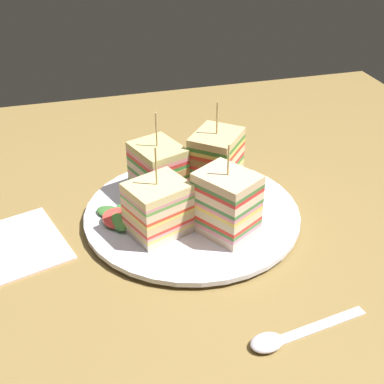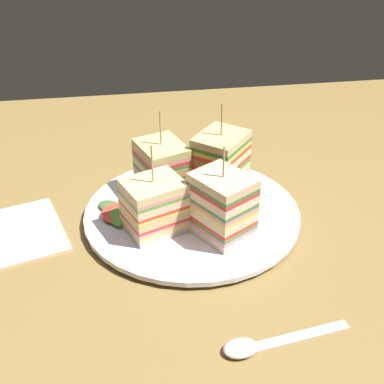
# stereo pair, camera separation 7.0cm
# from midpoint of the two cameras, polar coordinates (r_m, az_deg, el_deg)

# --- Properties ---
(ground_plane) EXTENTS (1.08, 0.94, 0.02)m
(ground_plane) POSITION_cam_midpoint_polar(r_m,az_deg,el_deg) (0.73, 2.75, -3.52)
(ground_plane) COLOR olive
(plate) EXTENTS (0.29, 0.29, 0.01)m
(plate) POSITION_cam_midpoint_polar(r_m,az_deg,el_deg) (0.72, 2.79, -2.45)
(plate) COLOR white
(plate) RESTS_ON ground_plane
(sandwich_wedge_0) EXTENTS (0.08, 0.09, 0.13)m
(sandwich_wedge_0) POSITION_cam_midpoint_polar(r_m,az_deg,el_deg) (0.73, -0.52, 2.37)
(sandwich_wedge_0) COLOR beige
(sandwich_wedge_0) RESTS_ON plate
(sandwich_wedge_1) EXTENTS (0.09, 0.08, 0.12)m
(sandwich_wedge_1) POSITION_cam_midpoint_polar(r_m,az_deg,el_deg) (0.66, -1.06, -1.59)
(sandwich_wedge_1) COLOR beige
(sandwich_wedge_1) RESTS_ON plate
(sandwich_wedge_2) EXTENTS (0.09, 0.09, 0.12)m
(sandwich_wedge_2) POSITION_cam_midpoint_polar(r_m,az_deg,el_deg) (0.65, 6.30, -1.57)
(sandwich_wedge_2) COLOR beige
(sandwich_wedge_2) RESTS_ON plate
(sandwich_wedge_3) EXTENTS (0.09, 0.09, 0.13)m
(sandwich_wedge_3) POSITION_cam_midpoint_polar(r_m,az_deg,el_deg) (0.73, 5.78, 2.88)
(sandwich_wedge_3) COLOR beige
(sandwich_wedge_3) RESTS_ON plate
(chip_pile) EXTENTS (0.06, 0.07, 0.02)m
(chip_pile) POSITION_cam_midpoint_polar(r_m,az_deg,el_deg) (0.70, 3.93, -1.77)
(chip_pile) COLOR tan
(chip_pile) RESTS_ON plate
(salad_garnish) EXTENTS (0.07, 0.07, 0.01)m
(salad_garnish) POSITION_cam_midpoint_polar(r_m,az_deg,el_deg) (0.70, -5.06, -2.28)
(salad_garnish) COLOR #448932
(salad_garnish) RESTS_ON plate
(spoon) EXTENTS (0.14, 0.04, 0.01)m
(spoon) POSITION_cam_midpoint_polar(r_m,az_deg,el_deg) (0.56, 10.71, -16.00)
(spoon) COLOR silver
(spoon) RESTS_ON ground_plane
(napkin) EXTENTS (0.15, 0.16, 0.01)m
(napkin) POSITION_cam_midpoint_polar(r_m,az_deg,el_deg) (0.72, -15.73, -4.24)
(napkin) COLOR silver
(napkin) RESTS_ON ground_plane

